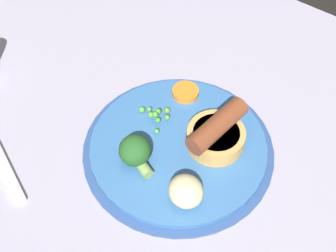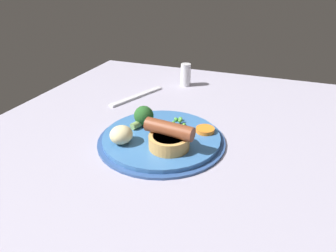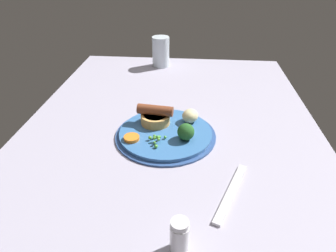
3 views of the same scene
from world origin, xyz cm
name	(u,v)px [view 1 (image 1 of 3)]	position (x,y,z in cm)	size (l,w,h in cm)	color
dining_table	(207,181)	(0.00, 0.00, 1.50)	(110.00, 80.00, 3.00)	#9E99AD
dinner_plate	(178,148)	(5.43, -0.84, 3.57)	(25.78, 25.78, 1.40)	#2D4C84
sausage_pudding	(216,134)	(1.61, -3.91, 6.51)	(7.68, 9.60, 5.26)	tan
pea_pile	(156,114)	(10.57, -2.59, 5.36)	(4.79, 4.40, 1.85)	#4B9A3B
broccoli_floret_near	(136,151)	(8.37, 4.44, 6.42)	(5.52, 4.19, 4.19)	#235623
potato_chunk_0	(187,192)	(-0.17, 5.22, 6.16)	(4.20, 4.50, 3.52)	beige
carrot_slice_4	(186,92)	(9.87, -8.76, 4.83)	(3.84, 3.84, 0.87)	orange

